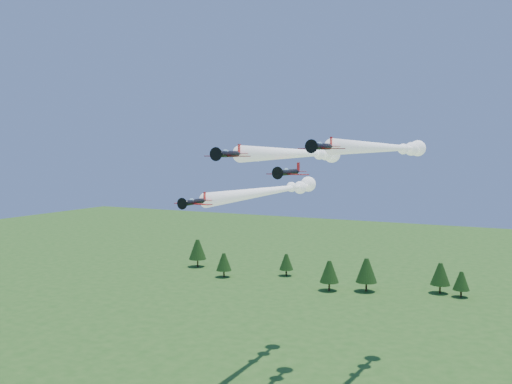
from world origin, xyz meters
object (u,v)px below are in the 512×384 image
at_px(plane_slot, 288,172).
at_px(plane_lead, 303,153).
at_px(plane_left, 275,190).
at_px(plane_right, 390,148).

bearing_deg(plane_slot, plane_lead, 105.27).
relative_size(plane_left, plane_slot, 6.98).
distance_m(plane_lead, plane_slot, 13.61).
bearing_deg(plane_lead, plane_left, 136.78).
relative_size(plane_lead, plane_slot, 6.57).
bearing_deg(plane_lead, plane_slot, -79.54).
xyz_separation_m(plane_lead, plane_slot, (2.67, -12.97, -3.13)).
relative_size(plane_lead, plane_left, 0.94).
xyz_separation_m(plane_lead, plane_right, (13.56, 12.30, 1.09)).
bearing_deg(plane_lead, plane_right, 41.01).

